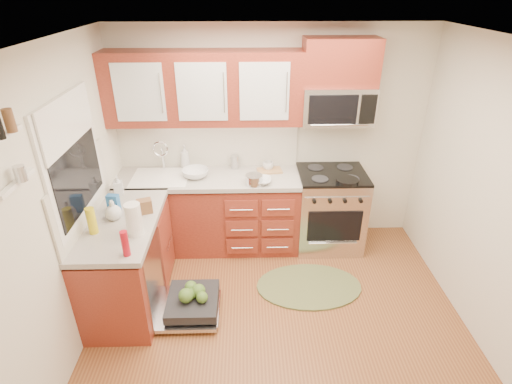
{
  "coord_description": "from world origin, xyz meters",
  "views": [
    {
      "loc": [
        -0.29,
        -2.6,
        2.86
      ],
      "look_at": [
        -0.2,
        0.85,
        1.03
      ],
      "focal_mm": 28.0,
      "sensor_mm": 36.0,
      "label": 1
    }
  ],
  "objects_px": {
    "stock_pot": "(254,180)",
    "bowl_a": "(260,181)",
    "skillet": "(347,181)",
    "cutting_board": "(270,171)",
    "bowl_b": "(195,173)",
    "rug": "(309,286)",
    "range": "(329,210)",
    "sink": "(162,187)",
    "dishwasher": "(189,305)",
    "cup": "(268,166)",
    "microwave": "(337,104)",
    "upper_cabinets": "(204,88)",
    "paper_towel_roll": "(134,219)"
  },
  "relations": [
    {
      "from": "stock_pot",
      "to": "bowl_a",
      "type": "relative_size",
      "value": 0.81
    },
    {
      "from": "skillet",
      "to": "stock_pot",
      "type": "relative_size",
      "value": 1.28
    },
    {
      "from": "cutting_board",
      "to": "bowl_b",
      "type": "distance_m",
      "value": 0.84
    },
    {
      "from": "bowl_b",
      "to": "rug",
      "type": "bearing_deg",
      "value": -33.08
    },
    {
      "from": "range",
      "to": "sink",
      "type": "distance_m",
      "value": 1.96
    },
    {
      "from": "dishwasher",
      "to": "cup",
      "type": "height_order",
      "value": "cup"
    },
    {
      "from": "skillet",
      "to": "cup",
      "type": "distance_m",
      "value": 0.92
    },
    {
      "from": "microwave",
      "to": "range",
      "type": "bearing_deg",
      "value": -90.0
    },
    {
      "from": "bowl_a",
      "to": "cup",
      "type": "xyz_separation_m",
      "value": [
        0.1,
        0.34,
        0.02
      ]
    },
    {
      "from": "upper_cabinets",
      "to": "skillet",
      "type": "height_order",
      "value": "upper_cabinets"
    },
    {
      "from": "dishwasher",
      "to": "bowl_a",
      "type": "relative_size",
      "value": 3.05
    },
    {
      "from": "rug",
      "to": "bowl_b",
      "type": "xyz_separation_m",
      "value": [
        -1.21,
        0.79,
        0.96
      ]
    },
    {
      "from": "upper_cabinets",
      "to": "rug",
      "type": "bearing_deg",
      "value": -41.06
    },
    {
      "from": "paper_towel_roll",
      "to": "upper_cabinets",
      "type": "bearing_deg",
      "value": 67.6
    },
    {
      "from": "range",
      "to": "sink",
      "type": "xyz_separation_m",
      "value": [
        -1.93,
        -0.01,
        0.33
      ]
    },
    {
      "from": "range",
      "to": "bowl_b",
      "type": "distance_m",
      "value": 1.62
    },
    {
      "from": "upper_cabinets",
      "to": "cup",
      "type": "distance_m",
      "value": 1.13
    },
    {
      "from": "range",
      "to": "paper_towel_roll",
      "type": "height_order",
      "value": "paper_towel_roll"
    },
    {
      "from": "paper_towel_roll",
      "to": "skillet",
      "type": "bearing_deg",
      "value": 23.37
    },
    {
      "from": "bowl_b",
      "to": "cutting_board",
      "type": "bearing_deg",
      "value": 8.58
    },
    {
      "from": "sink",
      "to": "bowl_b",
      "type": "relative_size",
      "value": 2.11
    },
    {
      "from": "skillet",
      "to": "stock_pot",
      "type": "height_order",
      "value": "stock_pot"
    },
    {
      "from": "microwave",
      "to": "paper_towel_roll",
      "type": "height_order",
      "value": "microwave"
    },
    {
      "from": "upper_cabinets",
      "to": "range",
      "type": "bearing_deg",
      "value": -5.89
    },
    {
      "from": "sink",
      "to": "bowl_b",
      "type": "height_order",
      "value": "bowl_b"
    },
    {
      "from": "bowl_b",
      "to": "sink",
      "type": "bearing_deg",
      "value": -179.38
    },
    {
      "from": "microwave",
      "to": "sink",
      "type": "height_order",
      "value": "microwave"
    },
    {
      "from": "sink",
      "to": "bowl_b",
      "type": "distance_m",
      "value": 0.43
    },
    {
      "from": "upper_cabinets",
      "to": "skillet",
      "type": "relative_size",
      "value": 8.65
    },
    {
      "from": "sink",
      "to": "stock_pot",
      "type": "bearing_deg",
      "value": -10.89
    },
    {
      "from": "skillet",
      "to": "cup",
      "type": "bearing_deg",
      "value": 153.29
    },
    {
      "from": "bowl_a",
      "to": "bowl_b",
      "type": "height_order",
      "value": "bowl_b"
    },
    {
      "from": "skillet",
      "to": "bowl_a",
      "type": "height_order",
      "value": "skillet"
    },
    {
      "from": "dishwasher",
      "to": "cutting_board",
      "type": "height_order",
      "value": "cutting_board"
    },
    {
      "from": "bowl_a",
      "to": "stock_pot",
      "type": "bearing_deg",
      "value": -156.92
    },
    {
      "from": "dishwasher",
      "to": "paper_towel_roll",
      "type": "relative_size",
      "value": 2.39
    },
    {
      "from": "microwave",
      "to": "dishwasher",
      "type": "distance_m",
      "value": 2.55
    },
    {
      "from": "range",
      "to": "stock_pot",
      "type": "height_order",
      "value": "stock_pot"
    },
    {
      "from": "microwave",
      "to": "skillet",
      "type": "distance_m",
      "value": 0.82
    },
    {
      "from": "bowl_a",
      "to": "cutting_board",
      "type": "bearing_deg",
      "value": 68.95
    },
    {
      "from": "cup",
      "to": "upper_cabinets",
      "type": "bearing_deg",
      "value": -178.4
    },
    {
      "from": "paper_towel_roll",
      "to": "cup",
      "type": "bearing_deg",
      "value": 46.88
    },
    {
      "from": "bowl_a",
      "to": "bowl_b",
      "type": "relative_size",
      "value": 0.78
    },
    {
      "from": "upper_cabinets",
      "to": "bowl_a",
      "type": "xyz_separation_m",
      "value": [
        0.58,
        -0.32,
        -0.92
      ]
    },
    {
      "from": "paper_towel_roll",
      "to": "bowl_b",
      "type": "distance_m",
      "value": 1.19
    },
    {
      "from": "sink",
      "to": "cup",
      "type": "xyz_separation_m",
      "value": [
        1.21,
        0.17,
        0.17
      ]
    },
    {
      "from": "sink",
      "to": "cutting_board",
      "type": "xyz_separation_m",
      "value": [
        1.23,
        0.13,
        0.13
      ]
    },
    {
      "from": "rug",
      "to": "cup",
      "type": "relative_size",
      "value": 8.79
    },
    {
      "from": "bowl_a",
      "to": "dishwasher",
      "type": "bearing_deg",
      "value": -127.15
    },
    {
      "from": "microwave",
      "to": "sink",
      "type": "distance_m",
      "value": 2.13
    }
  ]
}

